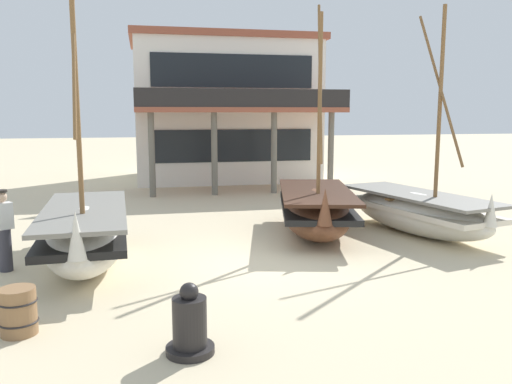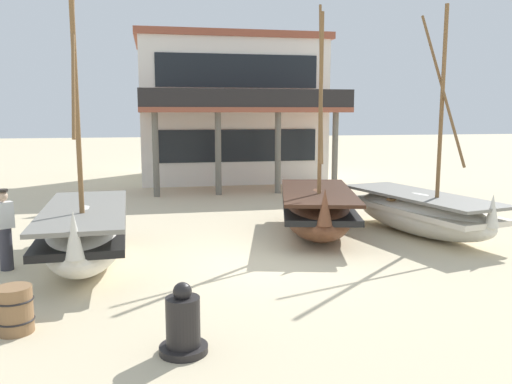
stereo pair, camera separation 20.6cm
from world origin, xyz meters
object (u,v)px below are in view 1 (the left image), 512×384
Objects in this scene: fishing_boat_far_right at (86,233)px; fisherman_by_hull at (4,231)px; fishing_boat_centre_large at (316,210)px; harbor_building_main at (224,109)px; wooden_barrel at (18,311)px; capstan_winch at (190,326)px; fishing_boat_near_left at (418,211)px.

fisherman_by_hull is (-1.56, -0.17, 0.15)m from fishing_boat_far_right.
fishing_boat_far_right is (-5.69, -1.61, 0.02)m from fishing_boat_centre_large.
fisherman_by_hull is 16.04m from harbor_building_main.
capstan_winch is at bearing -25.52° from wooden_barrel.
fisherman_by_hull is 1.71× the size of capstan_winch.
fishing_boat_near_left is 3.45× the size of fisherman_by_hull.
harbor_building_main is (5.78, 17.70, 3.03)m from wooden_barrel.
fisherman_by_hull is at bearing 105.90° from wooden_barrel.
harbor_building_main reaches higher than fishing_boat_centre_large.
capstan_winch is at bearing -69.08° from fishing_boat_far_right.
fishing_boat_near_left is at bearing 41.30° from capstan_winch.
fishing_boat_far_right is 0.77× the size of harbor_building_main.
fishing_boat_centre_large is 0.87× the size of fishing_boat_far_right.
capstan_winch is (3.36, -4.51, -0.44)m from fisherman_by_hull.
capstan_winch is at bearing -121.77° from fishing_boat_centre_large.
wooden_barrel is (-9.00, -4.66, -0.26)m from fishing_boat_near_left.
fisherman_by_hull is 3.54m from wooden_barrel.
wooden_barrel is at bearing -74.10° from fisherman_by_hull.
fishing_boat_centre_large is at bearing 39.29° from wooden_barrel.
harbor_building_main is (5.18, 14.16, 2.70)m from fishing_boat_far_right.
wooden_barrel is at bearing 154.48° from capstan_winch.
fisherman_by_hull is at bearing -166.21° from fishing_boat_centre_large.
fishing_boat_far_right is 15.31m from harbor_building_main.
fishing_boat_near_left reaches higher than wooden_barrel.
fishing_boat_far_right reaches higher than fisherman_by_hull.
fisherman_by_hull is at bearing 126.63° from capstan_winch.
fishing_boat_near_left is 0.98× the size of fishing_boat_centre_large.
capstan_winch reaches higher than wooden_barrel.
harbor_building_main is at bearing 103.86° from fishing_boat_near_left.
harbor_building_main is (6.74, 14.33, 2.55)m from fisherman_by_hull.
capstan_winch is 2.65m from wooden_barrel.
fishing_boat_centre_large reaches higher than fishing_boat_near_left.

